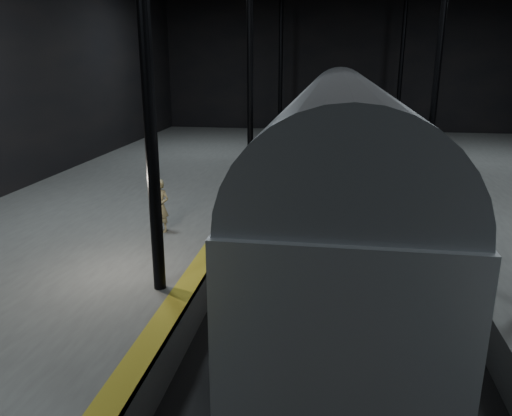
# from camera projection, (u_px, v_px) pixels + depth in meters

# --- Properties ---
(ground) EXTENTS (44.00, 44.00, 0.00)m
(ground) POSITION_uv_depth(u_px,v_px,m) (334.00, 268.00, 14.45)
(ground) COLOR black
(ground) RESTS_ON ground
(platform_left) EXTENTS (9.00, 43.80, 1.00)m
(platform_left) POSITION_uv_depth(u_px,v_px,m) (90.00, 238.00, 15.42)
(platform_left) COLOR #4F4F4C
(platform_left) RESTS_ON ground
(tactile_strip) EXTENTS (0.50, 43.80, 0.01)m
(tactile_strip) POSITION_uv_depth(u_px,v_px,m) (224.00, 229.00, 14.64)
(tactile_strip) COLOR olive
(tactile_strip) RESTS_ON platform_left
(track) EXTENTS (2.40, 43.00, 0.24)m
(track) POSITION_uv_depth(u_px,v_px,m) (334.00, 266.00, 14.43)
(track) COLOR #3F3328
(track) RESTS_ON ground
(train) EXTENTS (2.98, 19.89, 5.32)m
(train) POSITION_uv_depth(u_px,v_px,m) (339.00, 160.00, 14.63)
(train) COLOR #A5A8AD
(train) RESTS_ON ground
(woman) EXTENTS (0.63, 0.49, 1.53)m
(woman) POSITION_uv_depth(u_px,v_px,m) (160.00, 206.00, 14.29)
(woman) COLOR tan
(woman) RESTS_ON platform_left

